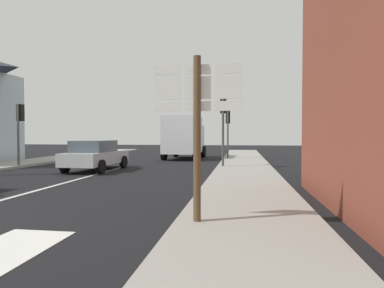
{
  "coord_description": "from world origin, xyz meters",
  "views": [
    {
      "loc": [
        6.32,
        -5.38,
        1.75
      ],
      "look_at": [
        3.96,
        10.42,
        1.3
      ],
      "focal_mm": 30.89,
      "sensor_mm": 36.0,
      "label": 1
    }
  ],
  "objects": [
    {
      "name": "lane_centre_stripe",
      "position": [
        0.0,
        6.0,
        0.01
      ],
      "size": [
        0.16,
        12.0,
        0.01
      ],
      "primitive_type": "cube",
      "color": "silver",
      "rests_on": "ground"
    },
    {
      "name": "traffic_light_near_right",
      "position": [
        5.39,
        11.75,
        2.79
      ],
      "size": [
        0.3,
        0.49,
        3.77
      ],
      "color": "#47474C",
      "rests_on": "ground"
    },
    {
      "name": "ground_plane",
      "position": [
        0.0,
        10.0,
        0.0
      ],
      "size": [
        80.0,
        80.0,
        0.0
      ],
      "primitive_type": "plane",
      "color": "black"
    },
    {
      "name": "sedan_far",
      "position": [
        -0.73,
        9.86,
        0.76
      ],
      "size": [
        2.04,
        4.24,
        1.47
      ],
      "color": "#B7BABF",
      "rests_on": "ground"
    },
    {
      "name": "traffic_light_near_left",
      "position": [
        -5.39,
        10.7,
        2.5
      ],
      "size": [
        0.3,
        0.49,
        3.38
      ],
      "color": "#47474C",
      "rests_on": "ground"
    },
    {
      "name": "delivery_truck",
      "position": [
        2.22,
        18.22,
        1.65
      ],
      "size": [
        2.69,
        5.1,
        3.05
      ],
      "color": "silver",
      "rests_on": "ground"
    },
    {
      "name": "lane_turn_arrow",
      "position": [
        2.8,
        -1.0,
        0.01
      ],
      "size": [
        1.2,
        2.2,
        0.01
      ],
      "primitive_type": "cube",
      "color": "silver",
      "rests_on": "ground"
    },
    {
      "name": "route_sign_post",
      "position": [
        5.51,
        0.69,
        2.0
      ],
      "size": [
        1.66,
        0.14,
        3.2
      ],
      "color": "brown",
      "rests_on": "ground"
    },
    {
      "name": "traffic_light_far_right",
      "position": [
        5.39,
        17.82,
        2.54
      ],
      "size": [
        0.3,
        0.49,
        3.44
      ],
      "color": "#47474C",
      "rests_on": "ground"
    },
    {
      "name": "sidewalk_right",
      "position": [
        6.48,
        8.0,
        0.07
      ],
      "size": [
        2.78,
        44.0,
        0.14
      ],
      "primitive_type": "cube",
      "color": "gray",
      "rests_on": "ground"
    }
  ]
}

